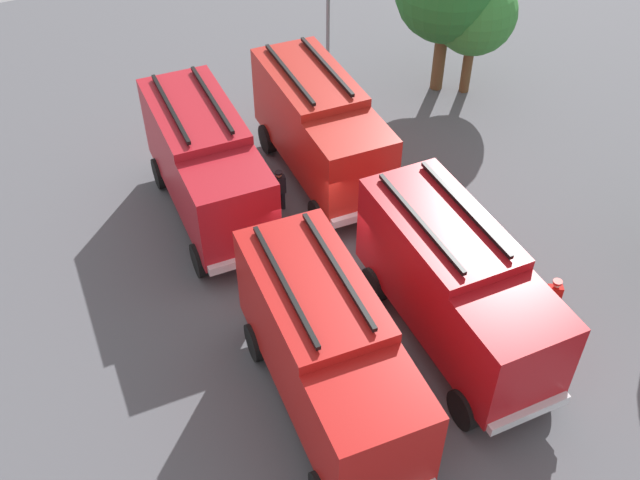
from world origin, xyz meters
name	(u,v)px	position (x,y,z in m)	size (l,w,h in m)	color
ground_plane	(320,273)	(0.00, 0.00, 0.00)	(50.35, 50.35, 0.00)	#4C4C51
fire_truck_0	(206,163)	(-4.31, -1.95, 2.15)	(7.35, 3.14, 3.88)	maroon
fire_truck_1	(327,351)	(4.43, -2.11, 2.15)	(7.39, 3.28, 3.88)	#AF1613
fire_truck_2	(320,126)	(-4.49, 2.35, 2.15)	(7.35, 3.16, 3.88)	#A61E17
fire_truck_3	(456,284)	(4.00, 2.06, 2.15)	(7.32, 3.06, 3.88)	#A51016
firefighter_0	(552,299)	(4.87, 5.02, 0.92)	(0.42, 0.48, 1.65)	black
firefighter_1	(279,189)	(-3.44, 0.24, 0.89)	(0.31, 0.46, 1.61)	black
firefighter_2	(493,279)	(3.47, 3.97, 0.95)	(0.43, 0.28, 1.69)	black
tree_1	(475,13)	(-6.96, 10.58, 3.50)	(3.35, 3.35, 5.20)	brown
traffic_cone_0	(567,336)	(5.80, 4.93, 0.30)	(0.41, 0.41, 0.59)	#F2600C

